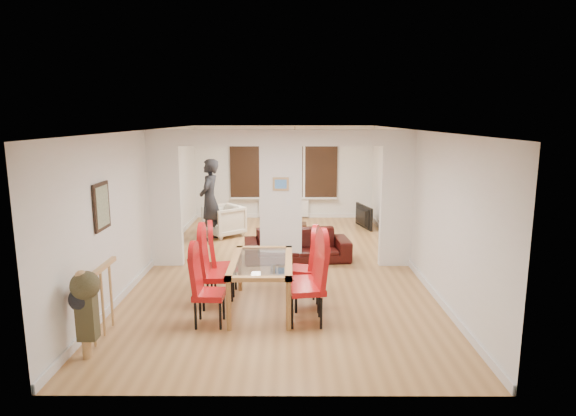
{
  "coord_description": "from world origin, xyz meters",
  "views": [
    {
      "loc": [
        0.17,
        -9.01,
        2.83
      ],
      "look_at": [
        0.13,
        0.6,
        1.01
      ],
      "focal_mm": 30.0,
      "sensor_mm": 36.0,
      "label": 1
    }
  ],
  "objects_px": {
    "dining_chair_rc": "(303,265)",
    "television": "(360,216)",
    "dining_chair_ra": "(306,282)",
    "sofa": "(297,245)",
    "bottle": "(292,218)",
    "coffee_table": "(289,228)",
    "armchair": "(224,221)",
    "person": "(210,200)",
    "dining_chair_la": "(209,289)",
    "dining_chair_lb": "(217,270)",
    "dining_table": "(262,284)",
    "bowl": "(290,223)",
    "dining_chair_lc": "(224,262)",
    "dining_chair_rb": "(307,276)"
  },
  "relations": [
    {
      "from": "dining_chair_la",
      "to": "television",
      "type": "bearing_deg",
      "value": 65.81
    },
    {
      "from": "dining_chair_la",
      "to": "dining_chair_lc",
      "type": "distance_m",
      "value": 1.19
    },
    {
      "from": "dining_chair_lb",
      "to": "armchair",
      "type": "relative_size",
      "value": 1.39
    },
    {
      "from": "dining_chair_lb",
      "to": "bowl",
      "type": "xyz_separation_m",
      "value": [
        1.1,
        4.85,
        -0.34
      ]
    },
    {
      "from": "dining_chair_lb",
      "to": "dining_chair_la",
      "type": "bearing_deg",
      "value": -92.06
    },
    {
      "from": "sofa",
      "to": "television",
      "type": "height_order",
      "value": "sofa"
    },
    {
      "from": "dining_chair_la",
      "to": "armchair",
      "type": "bearing_deg",
      "value": 97.48
    },
    {
      "from": "dining_table",
      "to": "dining_chair_ra",
      "type": "height_order",
      "value": "dining_chair_ra"
    },
    {
      "from": "coffee_table",
      "to": "dining_chair_ra",
      "type": "bearing_deg",
      "value": -87.34
    },
    {
      "from": "dining_chair_rc",
      "to": "television",
      "type": "height_order",
      "value": "dining_chair_rc"
    },
    {
      "from": "person",
      "to": "bottle",
      "type": "xyz_separation_m",
      "value": [
        1.92,
        0.88,
        -0.61
      ]
    },
    {
      "from": "dining_table",
      "to": "dining_chair_la",
      "type": "xyz_separation_m",
      "value": [
        -0.69,
        -0.57,
        0.14
      ]
    },
    {
      "from": "dining_chair_lb",
      "to": "sofa",
      "type": "height_order",
      "value": "dining_chair_lb"
    },
    {
      "from": "dining_chair_rc",
      "to": "bottle",
      "type": "bearing_deg",
      "value": 106.6
    },
    {
      "from": "dining_chair_ra",
      "to": "sofa",
      "type": "distance_m",
      "value": 3.01
    },
    {
      "from": "dining_chair_lc",
      "to": "television",
      "type": "height_order",
      "value": "dining_chair_lc"
    },
    {
      "from": "dining_table",
      "to": "dining_chair_lb",
      "type": "xyz_separation_m",
      "value": [
        -0.67,
        0.08,
        0.19
      ]
    },
    {
      "from": "dining_chair_ra",
      "to": "armchair",
      "type": "height_order",
      "value": "dining_chair_ra"
    },
    {
      "from": "dining_chair_la",
      "to": "dining_chair_lb",
      "type": "height_order",
      "value": "dining_chair_lb"
    },
    {
      "from": "dining_chair_lc",
      "to": "sofa",
      "type": "height_order",
      "value": "dining_chair_lc"
    },
    {
      "from": "dining_chair_rc",
      "to": "bowl",
      "type": "bearing_deg",
      "value": 107.4
    },
    {
      "from": "dining_table",
      "to": "dining_chair_la",
      "type": "relative_size",
      "value": 1.55
    },
    {
      "from": "dining_chair_la",
      "to": "dining_chair_lb",
      "type": "relative_size",
      "value": 0.91
    },
    {
      "from": "dining_chair_rb",
      "to": "person",
      "type": "xyz_separation_m",
      "value": [
        -2.11,
        4.13,
        0.44
      ]
    },
    {
      "from": "sofa",
      "to": "bottle",
      "type": "height_order",
      "value": "sofa"
    },
    {
      "from": "television",
      "to": "bowl",
      "type": "distance_m",
      "value": 1.88
    },
    {
      "from": "person",
      "to": "dining_chair_rb",
      "type": "bearing_deg",
      "value": 35.94
    },
    {
      "from": "dining_chair_la",
      "to": "coffee_table",
      "type": "bearing_deg",
      "value": 80.94
    },
    {
      "from": "dining_chair_rb",
      "to": "dining_table",
      "type": "bearing_deg",
      "value": 167.16
    },
    {
      "from": "dining_chair_lc",
      "to": "television",
      "type": "bearing_deg",
      "value": 46.5
    },
    {
      "from": "armchair",
      "to": "television",
      "type": "bearing_deg",
      "value": 64.7
    },
    {
      "from": "person",
      "to": "bowl",
      "type": "xyz_separation_m",
      "value": [
        1.86,
        0.81,
        -0.72
      ]
    },
    {
      "from": "television",
      "to": "bottle",
      "type": "xyz_separation_m",
      "value": [
        -1.76,
        -0.4,
        0.04
      ]
    },
    {
      "from": "dining_chair_lb",
      "to": "sofa",
      "type": "distance_m",
      "value": 2.71
    },
    {
      "from": "bottle",
      "to": "coffee_table",
      "type": "bearing_deg",
      "value": -152.74
    },
    {
      "from": "dining_chair_rc",
      "to": "sofa",
      "type": "height_order",
      "value": "dining_chair_rc"
    },
    {
      "from": "dining_chair_ra",
      "to": "bottle",
      "type": "relative_size",
      "value": 4.59
    },
    {
      "from": "dining_chair_ra",
      "to": "television",
      "type": "xyz_separation_m",
      "value": [
        1.6,
        5.91,
        -0.3
      ]
    },
    {
      "from": "television",
      "to": "dining_chair_rc",
      "type": "bearing_deg",
      "value": 147.7
    },
    {
      "from": "dining_chair_lc",
      "to": "sofa",
      "type": "distance_m",
      "value": 2.23
    },
    {
      "from": "dining_chair_lc",
      "to": "dining_chair_rc",
      "type": "height_order",
      "value": "dining_chair_lc"
    },
    {
      "from": "dining_chair_ra",
      "to": "television",
      "type": "distance_m",
      "value": 6.13
    },
    {
      "from": "dining_table",
      "to": "dining_chair_rc",
      "type": "xyz_separation_m",
      "value": [
        0.63,
        0.51,
        0.14
      ]
    },
    {
      "from": "television",
      "to": "armchair",
      "type": "bearing_deg",
      "value": 90.77
    },
    {
      "from": "dining_chair_rc",
      "to": "television",
      "type": "xyz_separation_m",
      "value": [
        1.62,
        4.89,
        -0.22
      ]
    },
    {
      "from": "dining_chair_rc",
      "to": "person",
      "type": "height_order",
      "value": "person"
    },
    {
      "from": "person",
      "to": "bottle",
      "type": "distance_m",
      "value": 2.2
    },
    {
      "from": "armchair",
      "to": "bottle",
      "type": "distance_m",
      "value": 1.73
    },
    {
      "from": "dining_chair_ra",
      "to": "sofa",
      "type": "height_order",
      "value": "dining_chair_ra"
    },
    {
      "from": "dining_table",
      "to": "armchair",
      "type": "xyz_separation_m",
      "value": [
        -1.17,
        4.5,
        -0.01
      ]
    }
  ]
}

